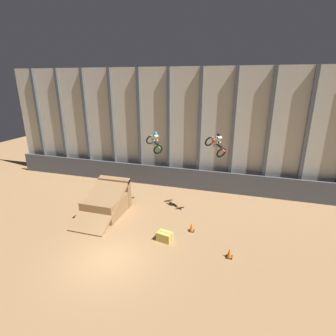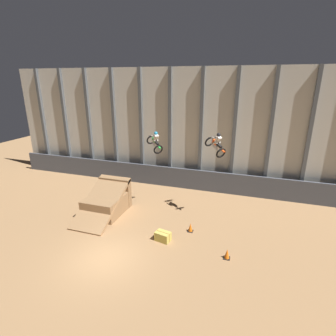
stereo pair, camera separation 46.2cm
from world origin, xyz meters
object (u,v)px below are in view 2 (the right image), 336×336
Objects in this scene: dirt_ramp at (108,201)px; traffic_cone_arena_edge at (190,227)px; rider_bike_right_air at (216,144)px; rider_bike_left_air at (155,142)px; traffic_cone_near_ramp at (227,254)px; hay_bale_trackside at (163,236)px.

traffic_cone_arena_edge is at bearing -6.79° from dirt_ramp.
rider_bike_right_air is 2.93× the size of traffic_cone_arena_edge.
traffic_cone_near_ramp is (6.12, -5.24, -4.65)m from rider_bike_left_air.
rider_bike_left_air reaches higher than hay_bale_trackside.
rider_bike_right_air is 6.85m from hay_bale_trackside.
traffic_cone_near_ramp is 3.23m from traffic_cone_arena_edge.
rider_bike_right_air reaches higher than hay_bale_trackside.
traffic_cone_near_ramp is (1.56, -4.65, -4.94)m from rider_bike_right_air.
traffic_cone_arena_edge is at bearing -155.08° from rider_bike_right_air.
dirt_ramp is 7.90× the size of traffic_cone_arena_edge.
rider_bike_right_air is 5.69m from traffic_cone_arena_edge.
rider_bike_right_air is at bearing 69.83° from traffic_cone_arena_edge.
traffic_cone_near_ramp is at bearing -38.46° from traffic_cone_arena_edge.
traffic_cone_near_ramp is 1.00× the size of traffic_cone_arena_edge.
rider_bike_left_air is at bearing 139.42° from traffic_cone_near_ramp.
traffic_cone_arena_edge is at bearing 141.54° from traffic_cone_near_ramp.
rider_bike_right_air reaches higher than traffic_cone_near_ramp.
traffic_cone_near_ramp is 0.58× the size of hay_bale_trackside.
rider_bike_right_air reaches higher than dirt_ramp.
dirt_ramp is at bearing 162.81° from traffic_cone_near_ramp.
hay_bale_trackside is (-3.88, 0.51, -0.00)m from traffic_cone_near_ramp.
hay_bale_trackside is at bearing 172.49° from traffic_cone_near_ramp.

